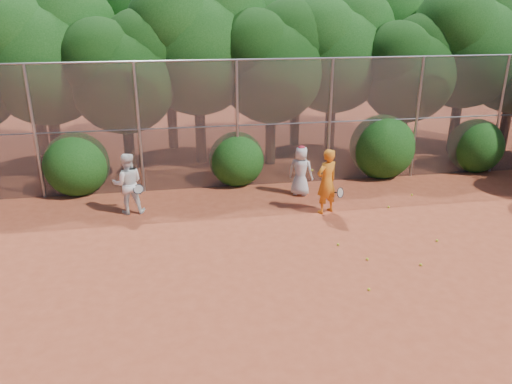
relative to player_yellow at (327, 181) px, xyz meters
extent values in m
plane|color=#A34024|center=(-1.16, -3.42, -0.93)|extent=(80.00, 80.00, 0.00)
cylinder|color=gray|center=(-8.16, 2.58, 1.07)|extent=(0.09, 0.09, 4.00)
cylinder|color=gray|center=(-5.16, 2.58, 1.07)|extent=(0.09, 0.09, 4.00)
cylinder|color=gray|center=(-2.16, 2.58, 1.07)|extent=(0.09, 0.09, 4.00)
cylinder|color=gray|center=(0.84, 2.58, 1.07)|extent=(0.09, 0.09, 4.00)
cylinder|color=gray|center=(3.84, 2.58, 1.07)|extent=(0.09, 0.09, 4.00)
cylinder|color=gray|center=(6.84, 2.58, 1.07)|extent=(0.09, 0.09, 4.00)
cylinder|color=gray|center=(-1.16, 2.58, 3.07)|extent=(20.00, 0.05, 0.05)
cylinder|color=gray|center=(-1.16, 2.58, 1.07)|extent=(20.00, 0.04, 0.04)
cube|color=slate|center=(-1.16, 2.58, 1.07)|extent=(20.00, 0.02, 4.00)
cylinder|color=black|center=(-8.16, 5.08, 0.33)|extent=(0.38, 0.38, 2.52)
sphere|color=#123F0F|center=(-8.16, 5.08, 2.80)|extent=(4.03, 4.03, 4.03)
sphere|color=#123F0F|center=(-7.35, 5.49, 3.80)|extent=(3.23, 3.23, 3.23)
sphere|color=#123F0F|center=(-8.86, 4.78, 3.60)|extent=(3.02, 3.02, 3.02)
cylinder|color=black|center=(-5.66, 4.38, 0.15)|extent=(0.36, 0.36, 2.17)
sphere|color=black|center=(-5.66, 4.38, 2.28)|extent=(3.47, 3.47, 3.47)
sphere|color=black|center=(-4.96, 4.73, 3.15)|extent=(2.78, 2.78, 2.78)
sphere|color=black|center=(-6.26, 4.12, 2.97)|extent=(2.60, 2.60, 2.60)
cylinder|color=black|center=(-3.16, 5.38, 0.40)|extent=(0.39, 0.39, 2.66)
sphere|color=#123F0F|center=(-3.16, 5.38, 3.00)|extent=(4.26, 4.26, 4.26)
sphere|color=#123F0F|center=(-2.31, 5.81, 4.07)|extent=(3.40, 3.40, 3.40)
sphere|color=#123F0F|center=(-3.90, 5.06, 3.85)|extent=(3.19, 3.19, 3.19)
cylinder|color=black|center=(-0.66, 4.78, 0.20)|extent=(0.37, 0.37, 2.27)
sphere|color=black|center=(-0.66, 4.78, 2.43)|extent=(3.64, 3.64, 3.64)
sphere|color=black|center=(0.07, 5.15, 3.34)|extent=(2.91, 2.91, 2.91)
sphere|color=black|center=(-1.29, 4.51, 3.16)|extent=(2.73, 2.73, 2.73)
cylinder|color=black|center=(1.84, 5.58, 0.29)|extent=(0.38, 0.38, 2.45)
sphere|color=#123F0F|center=(1.84, 5.58, 2.69)|extent=(3.92, 3.92, 3.92)
sphere|color=#123F0F|center=(2.63, 5.98, 3.67)|extent=(3.14, 3.14, 3.14)
sphere|color=#123F0F|center=(1.16, 5.29, 3.48)|extent=(2.94, 2.94, 2.94)
cylinder|color=black|center=(4.34, 4.58, 0.12)|extent=(0.36, 0.36, 2.10)
sphere|color=black|center=(4.34, 4.58, 2.17)|extent=(3.36, 3.36, 3.36)
sphere|color=black|center=(5.02, 4.92, 3.01)|extent=(2.69, 2.69, 2.69)
sphere|color=black|center=(3.76, 4.33, 2.85)|extent=(2.52, 2.52, 2.52)
cylinder|color=black|center=(6.84, 5.18, 0.36)|extent=(0.39, 0.39, 2.59)
sphere|color=#123F0F|center=(6.84, 5.18, 2.90)|extent=(4.14, 4.14, 4.14)
sphere|color=#123F0F|center=(7.67, 5.60, 3.94)|extent=(3.32, 3.32, 3.32)
sphere|color=#123F0F|center=(6.12, 4.87, 3.73)|extent=(3.11, 3.11, 3.11)
cylinder|color=black|center=(8.84, 4.88, 0.22)|extent=(0.37, 0.37, 2.31)
sphere|color=black|center=(8.20, 4.61, 3.22)|extent=(2.77, 2.77, 2.77)
cylinder|color=black|center=(-9.16, 7.38, 0.38)|extent=(0.39, 0.39, 2.62)
sphere|color=#123F0F|center=(-9.16, 7.38, 2.95)|extent=(4.20, 4.20, 4.20)
sphere|color=#123F0F|center=(-8.32, 7.80, 4.00)|extent=(3.36, 3.36, 3.36)
sphere|color=#123F0F|center=(-9.89, 7.07, 3.79)|extent=(3.15, 3.15, 3.15)
cylinder|color=black|center=(-4.16, 7.58, 0.47)|extent=(0.40, 0.40, 2.80)
sphere|color=#123F0F|center=(-4.16, 7.58, 3.21)|extent=(4.48, 4.48, 4.48)
sphere|color=#123F0F|center=(-3.26, 8.03, 4.33)|extent=(3.58, 3.58, 3.58)
sphere|color=#123F0F|center=(-4.94, 7.25, 4.11)|extent=(3.36, 3.36, 3.36)
cylinder|color=black|center=(0.84, 7.18, 0.33)|extent=(0.38, 0.38, 2.52)
sphere|color=#123F0F|center=(0.84, 7.18, 2.80)|extent=(4.03, 4.03, 4.03)
sphere|color=#123F0F|center=(1.65, 7.59, 3.80)|extent=(3.23, 3.23, 3.23)
sphere|color=#123F0F|center=(0.14, 6.88, 3.60)|extent=(3.02, 3.02, 3.02)
cylinder|color=black|center=(5.34, 7.78, 0.43)|extent=(0.40, 0.40, 2.73)
sphere|color=#123F0F|center=(5.34, 7.78, 3.11)|extent=(4.37, 4.37, 4.37)
sphere|color=#123F0F|center=(6.22, 8.22, 4.20)|extent=(3.49, 3.49, 3.49)
sphere|color=#123F0F|center=(4.58, 7.46, 3.98)|extent=(3.28, 3.28, 3.28)
sphere|color=#123F0F|center=(-7.16, 2.88, 0.07)|extent=(2.00, 2.00, 2.00)
sphere|color=#123F0F|center=(-2.16, 2.88, -0.03)|extent=(1.80, 1.80, 1.80)
sphere|color=#123F0F|center=(2.84, 2.88, 0.17)|extent=(2.20, 2.20, 2.20)
sphere|color=#123F0F|center=(6.34, 2.88, 0.02)|extent=(1.90, 1.90, 1.90)
imported|color=orange|center=(0.00, 0.00, 0.00)|extent=(0.81, 0.69, 1.87)
torus|color=black|center=(0.35, -0.20, -0.28)|extent=(0.30, 0.25, 0.30)
cylinder|color=black|center=(0.22, -0.03, -0.33)|extent=(0.19, 0.24, 0.10)
imported|color=silver|center=(-0.36, 1.47, -0.16)|extent=(0.90, 0.81, 1.55)
ellipsoid|color=#B2192B|center=(-0.36, 1.47, 0.58)|extent=(0.22, 0.22, 0.13)
sphere|color=yellow|center=(-0.06, 1.27, -0.08)|extent=(0.07, 0.07, 0.07)
imported|color=white|center=(-5.48, 0.92, -0.06)|extent=(0.88, 0.70, 1.75)
torus|color=black|center=(-5.18, 0.62, -0.13)|extent=(0.32, 0.25, 0.24)
cylinder|color=black|center=(-5.17, 0.77, -0.28)|extent=(0.05, 0.23, 0.22)
sphere|color=yellow|center=(1.23, -3.36, -0.90)|extent=(0.07, 0.07, 0.07)
sphere|color=yellow|center=(1.91, -0.02, -0.90)|extent=(0.07, 0.07, 0.07)
sphere|color=yellow|center=(-0.32, -4.15, -0.90)|extent=(0.07, 0.07, 0.07)
sphere|color=yellow|center=(2.21, -2.29, -0.90)|extent=(0.07, 0.07, 0.07)
sphere|color=yellow|center=(0.13, -2.90, -0.90)|extent=(0.07, 0.07, 0.07)
sphere|color=yellow|center=(3.03, 0.78, -0.90)|extent=(0.07, 0.07, 0.07)
sphere|color=yellow|center=(-0.30, -2.07, -0.90)|extent=(0.07, 0.07, 0.07)
camera|label=1|loc=(-4.13, -12.57, 4.70)|focal=35.00mm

